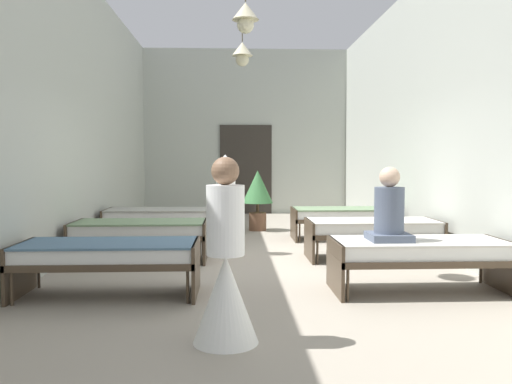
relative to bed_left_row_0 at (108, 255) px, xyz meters
name	(u,v)px	position (x,y,z in m)	size (l,w,h in m)	color
ground_plane	(258,263)	(1.68, 1.90, -0.49)	(6.07, 13.83, 0.10)	#9E9384
room_shell	(254,113)	(1.68, 3.14, 1.79)	(5.87, 13.43, 4.44)	#B2B7AD
bed_left_row_0	(108,255)	(0.00, 0.00, 0.00)	(1.90, 0.84, 0.57)	#473828
bed_right_row_0	(419,252)	(3.37, 0.00, 0.00)	(1.90, 0.84, 0.57)	#473828
bed_left_row_1	(140,231)	(0.00, 1.90, 0.00)	(1.90, 0.84, 0.57)	#473828
bed_right_row_1	(372,229)	(3.37, 1.90, 0.00)	(1.90, 0.84, 0.57)	#473828
bed_left_row_2	(159,216)	(0.00, 3.80, 0.00)	(1.90, 0.84, 0.57)	#473828
bed_right_row_2	(344,215)	(3.37, 3.80, 0.00)	(1.90, 0.84, 0.57)	#473828
nurse_near_aisle	(226,277)	(1.27, -1.50, 0.09)	(0.52, 0.52, 1.49)	white
nurse_mid_aisle	(226,220)	(1.22, 2.40, 0.09)	(0.52, 0.52, 1.49)	white
patient_seated_primary	(389,213)	(3.02, -0.02, 0.43)	(0.44, 0.44, 0.80)	#515B70
potted_plant	(258,192)	(1.84, 5.09, 0.36)	(0.63, 0.63, 1.24)	brown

